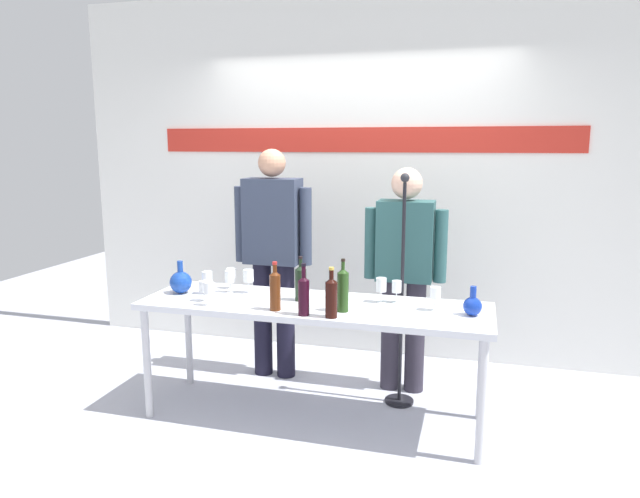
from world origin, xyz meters
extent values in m
plane|color=#ABADBA|center=(0.00, 0.00, 0.00)|extent=(10.00, 10.00, 0.00)
cube|color=white|center=(0.00, 1.36, 1.50)|extent=(4.97, 0.10, 3.00)
cube|color=red|center=(0.00, 1.30, 1.80)|extent=(3.48, 0.01, 0.20)
cube|color=silver|center=(0.00, 0.00, 0.76)|extent=(2.22, 0.66, 0.04)
cylinder|color=silver|center=(-1.05, -0.28, 0.37)|extent=(0.05, 0.05, 0.74)
cylinder|color=silver|center=(1.05, -0.28, 0.37)|extent=(0.05, 0.05, 0.74)
cylinder|color=silver|center=(-1.05, 0.28, 0.37)|extent=(0.05, 0.05, 0.74)
cylinder|color=silver|center=(1.05, 0.28, 0.37)|extent=(0.05, 0.05, 0.74)
sphere|color=#173C96|center=(-0.94, 0.00, 0.85)|extent=(0.15, 0.15, 0.15)
cylinder|color=#173C96|center=(-0.94, 0.00, 0.96)|extent=(0.04, 0.04, 0.08)
sphere|color=#1433A2|center=(0.97, 0.00, 0.83)|extent=(0.11, 0.11, 0.11)
cylinder|color=#1433A2|center=(0.97, 0.00, 0.92)|extent=(0.04, 0.04, 0.08)
cylinder|color=black|center=(-0.59, 0.61, 0.44)|extent=(0.14, 0.14, 0.89)
cylinder|color=black|center=(-0.40, 0.61, 0.44)|extent=(0.14, 0.14, 0.89)
cube|color=#323B50|center=(-0.49, 0.61, 1.21)|extent=(0.41, 0.22, 0.63)
cylinder|color=#323B50|center=(-0.75, 0.61, 1.17)|extent=(0.09, 0.09, 0.57)
cylinder|color=#323B50|center=(-0.24, 0.61, 1.17)|extent=(0.09, 0.09, 0.57)
sphere|color=tan|center=(-0.49, 0.61, 1.64)|extent=(0.20, 0.20, 0.20)
cylinder|color=#2D2935|center=(0.41, 0.61, 0.41)|extent=(0.14, 0.14, 0.82)
cylinder|color=#2D2935|center=(0.58, 0.61, 0.41)|extent=(0.14, 0.14, 0.82)
cube|color=#2B5656|center=(0.49, 0.61, 1.10)|extent=(0.39, 0.22, 0.56)
cylinder|color=#2B5656|center=(0.25, 0.61, 1.08)|extent=(0.09, 0.09, 0.51)
cylinder|color=#2B5656|center=(0.74, 0.61, 1.08)|extent=(0.09, 0.09, 0.51)
sphere|color=beige|center=(0.49, 0.61, 1.50)|extent=(0.22, 0.22, 0.22)
cylinder|color=#54250D|center=(-0.18, -0.21, 0.89)|extent=(0.07, 0.07, 0.22)
cone|color=#54250D|center=(-0.18, -0.21, 1.01)|extent=(0.07, 0.07, 0.03)
cylinder|color=#54250D|center=(-0.18, -0.21, 1.03)|extent=(0.03, 0.03, 0.06)
cylinder|color=#AD2420|center=(-0.18, -0.21, 1.07)|extent=(0.03, 0.03, 0.02)
cylinder|color=#224116|center=(0.22, -0.12, 0.90)|extent=(0.07, 0.07, 0.24)
cone|color=#224116|center=(0.22, -0.12, 1.03)|extent=(0.07, 0.07, 0.03)
cylinder|color=#224116|center=(0.22, -0.12, 1.05)|extent=(0.02, 0.02, 0.07)
cylinder|color=black|center=(0.22, -0.12, 1.09)|extent=(0.03, 0.03, 0.02)
cylinder|color=black|center=(0.18, -0.26, 0.88)|extent=(0.07, 0.07, 0.21)
cone|color=black|center=(0.18, -0.26, 1.00)|extent=(0.07, 0.07, 0.03)
cylinder|color=black|center=(0.18, -0.26, 1.03)|extent=(0.03, 0.03, 0.07)
cylinder|color=gold|center=(0.18, -0.26, 1.07)|extent=(0.03, 0.03, 0.02)
cylinder|color=black|center=(0.02, -0.26, 0.88)|extent=(0.07, 0.07, 0.21)
cone|color=black|center=(0.02, -0.26, 1.00)|extent=(0.07, 0.07, 0.03)
cylinder|color=black|center=(0.02, -0.26, 1.03)|extent=(0.03, 0.03, 0.09)
cylinder|color=black|center=(0.02, -0.26, 1.08)|extent=(0.03, 0.03, 0.02)
cylinder|color=black|center=(-0.10, 0.04, 0.88)|extent=(0.07, 0.07, 0.20)
cone|color=black|center=(-0.10, 0.04, 1.00)|extent=(0.07, 0.07, 0.03)
cylinder|color=black|center=(-0.10, 0.04, 1.02)|extent=(0.02, 0.02, 0.07)
cylinder|color=black|center=(-0.10, 0.04, 1.06)|extent=(0.03, 0.03, 0.02)
cylinder|color=white|center=(-0.69, -0.14, 0.78)|extent=(0.05, 0.05, 0.00)
cylinder|color=white|center=(-0.69, -0.14, 0.81)|extent=(0.01, 0.01, 0.06)
cylinder|color=white|center=(-0.69, -0.14, 0.88)|extent=(0.07, 0.07, 0.07)
cylinder|color=white|center=(-0.61, -0.23, 0.78)|extent=(0.05, 0.05, 0.00)
cylinder|color=white|center=(-0.61, -0.23, 0.82)|extent=(0.01, 0.01, 0.07)
cylinder|color=white|center=(-0.61, -0.23, 0.89)|extent=(0.06, 0.06, 0.07)
cylinder|color=white|center=(-0.63, 0.11, 0.78)|extent=(0.06, 0.06, 0.00)
cylinder|color=white|center=(-0.63, 0.11, 0.81)|extent=(0.01, 0.01, 0.07)
cylinder|color=white|center=(-0.63, 0.11, 0.89)|extent=(0.06, 0.06, 0.08)
cylinder|color=white|center=(-0.75, 0.03, 0.78)|extent=(0.06, 0.06, 0.00)
cylinder|color=white|center=(-0.75, 0.03, 0.82)|extent=(0.01, 0.01, 0.08)
cylinder|color=white|center=(-0.75, 0.03, 0.90)|extent=(0.07, 0.07, 0.08)
cylinder|color=white|center=(-0.66, 0.21, 0.78)|extent=(0.06, 0.06, 0.00)
cylinder|color=white|center=(-0.66, 0.21, 0.82)|extent=(0.01, 0.01, 0.07)
cylinder|color=white|center=(-0.66, 0.21, 0.89)|extent=(0.07, 0.07, 0.07)
cylinder|color=white|center=(-0.49, 0.13, 0.78)|extent=(0.06, 0.06, 0.00)
cylinder|color=white|center=(-0.49, 0.13, 0.82)|extent=(0.01, 0.01, 0.08)
cylinder|color=white|center=(-0.49, 0.13, 0.90)|extent=(0.07, 0.07, 0.08)
cylinder|color=white|center=(0.50, 0.16, 0.78)|extent=(0.06, 0.06, 0.00)
cylinder|color=white|center=(0.50, 0.16, 0.81)|extent=(0.01, 0.01, 0.06)
cylinder|color=white|center=(0.50, 0.16, 0.88)|extent=(0.06, 0.06, 0.08)
cylinder|color=white|center=(0.41, 0.14, 0.78)|extent=(0.06, 0.06, 0.00)
cylinder|color=white|center=(0.41, 0.14, 0.82)|extent=(0.01, 0.01, 0.07)
cylinder|color=white|center=(0.41, 0.14, 0.89)|extent=(0.07, 0.07, 0.09)
cylinder|color=white|center=(0.75, 0.04, 0.78)|extent=(0.05, 0.05, 0.00)
cylinder|color=white|center=(0.75, 0.04, 0.82)|extent=(0.01, 0.01, 0.07)
cylinder|color=white|center=(0.75, 0.04, 0.89)|extent=(0.07, 0.07, 0.07)
cylinder|color=black|center=(0.51, 0.37, 0.01)|extent=(0.20, 0.20, 0.02)
cylinder|color=black|center=(0.51, 0.37, 0.76)|extent=(0.02, 0.02, 1.53)
sphere|color=#232328|center=(0.51, 0.37, 1.56)|extent=(0.06, 0.06, 0.06)
camera|label=1|loc=(0.99, -3.37, 1.78)|focal=32.23mm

